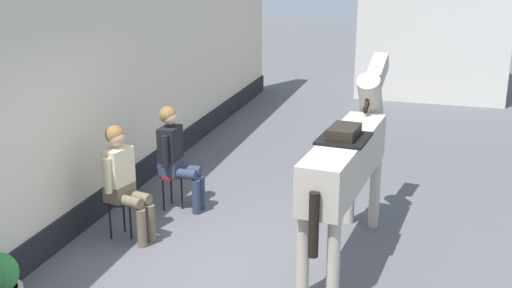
# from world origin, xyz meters

# --- Properties ---
(ground_plane) EXTENTS (40.00, 40.00, 0.00)m
(ground_plane) POSITION_xyz_m (0.00, 3.00, 0.00)
(ground_plane) COLOR #56565B
(pub_facade_wall) EXTENTS (0.34, 14.00, 3.40)m
(pub_facade_wall) POSITION_xyz_m (-2.55, 1.50, 1.54)
(pub_facade_wall) COLOR beige
(pub_facade_wall) RESTS_ON ground_plane
(distant_cottage) EXTENTS (3.40, 2.60, 3.50)m
(distant_cottage) POSITION_xyz_m (1.40, 9.46, 1.80)
(distant_cottage) COLOR silver
(distant_cottage) RESTS_ON ground_plane
(seated_visitor_near) EXTENTS (0.61, 0.48, 1.39)m
(seated_visitor_near) POSITION_xyz_m (-1.77, 0.36, 0.78)
(seated_visitor_near) COLOR black
(seated_visitor_near) RESTS_ON ground_plane
(seated_visitor_far) EXTENTS (0.61, 0.49, 1.39)m
(seated_visitor_far) POSITION_xyz_m (-1.55, 1.37, 0.78)
(seated_visitor_far) COLOR red
(seated_visitor_far) RESTS_ON ground_plane
(saddled_horse_center) EXTENTS (0.64, 3.00, 2.06)m
(saddled_horse_center) POSITION_xyz_m (0.80, 0.71, 1.16)
(saddled_horse_center) COLOR #B2A899
(saddled_horse_center) RESTS_ON ground_plane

